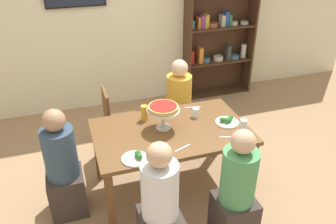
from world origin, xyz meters
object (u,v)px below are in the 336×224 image
object	(u,v)px
dining_table	(171,138)
cutlery_fork_near	(193,107)
diner_near_right	(236,195)
chair_far_left	(117,119)
diner_head_west	(63,171)
deep_dish_pizza_stand	(163,110)
salad_plate_far_diner	(136,157)
bookshelf	(219,26)
cutlery_fork_far	(182,148)
beer_glass_amber_tall	(144,113)
cutlery_knife_near	(229,137)
salad_plate_near_diner	(227,121)
diner_near_left	(160,210)
diner_far_right	(179,110)
water_glass_clear_near	(196,112)
cutlery_knife_far	(164,112)
water_glass_clear_far	(243,125)

from	to	relation	value
dining_table	cutlery_fork_near	world-z (taller)	cutlery_fork_near
diner_near_right	chair_far_left	xyz separation A→B (m)	(-0.74, 1.60, -0.01)
diner_head_west	deep_dish_pizza_stand	xyz separation A→B (m)	(1.01, 0.06, 0.46)
deep_dish_pizza_stand	cutlery_fork_near	bearing A→B (deg)	35.10
salad_plate_far_diner	cutlery_fork_near	world-z (taller)	salad_plate_far_diner
bookshelf	cutlery_fork_far	world-z (taller)	bookshelf
bookshelf	cutlery_fork_far	size ratio (longest dim) A/B	12.29
dining_table	chair_far_left	distance (m)	0.92
beer_glass_amber_tall	cutlery_knife_near	distance (m)	0.89
bookshelf	salad_plate_near_diner	world-z (taller)	bookshelf
diner_near_left	salad_plate_near_diner	size ratio (longest dim) A/B	4.82
diner_far_right	water_glass_clear_near	bearing A→B (deg)	-2.88
salad_plate_far_diner	cutlery_knife_far	distance (m)	0.86
beer_glass_amber_tall	cutlery_fork_far	bearing A→B (deg)	-72.01
diner_near_left	water_glass_clear_near	bearing A→B (deg)	-36.13
beer_glass_amber_tall	cutlery_knife_far	size ratio (longest dim) A/B	0.90
deep_dish_pizza_stand	cutlery_knife_far	distance (m)	0.38
diner_near_left	diner_far_right	size ratio (longest dim) A/B	1.00
dining_table	beer_glass_amber_tall	distance (m)	0.38
diner_far_right	water_glass_clear_far	bearing A→B (deg)	17.88
dining_table	diner_head_west	size ratio (longest dim) A/B	1.33
dining_table	cutlery_fork_near	size ratio (longest dim) A/B	8.47
diner_head_west	water_glass_clear_far	bearing A→B (deg)	-6.96
diner_near_left	salad_plate_near_diner	xyz separation A→B (m)	(0.93, 0.70, 0.27)
salad_plate_near_diner	cutlery_knife_near	world-z (taller)	salad_plate_near_diner
water_glass_clear_far	dining_table	bearing A→B (deg)	162.43
diner_head_west	bookshelf	bearing A→B (deg)	38.81
diner_head_west	beer_glass_amber_tall	world-z (taller)	diner_head_west
cutlery_fork_far	cutlery_knife_far	xyz separation A→B (m)	(0.04, 0.69, 0.00)
deep_dish_pizza_stand	water_glass_clear_near	xyz separation A→B (m)	(0.39, 0.11, -0.16)
water_glass_clear_near	cutlery_fork_far	distance (m)	0.60
dining_table	cutlery_knife_near	bearing A→B (deg)	-31.33
deep_dish_pizza_stand	salad_plate_far_diner	distance (m)	0.59
bookshelf	water_glass_clear_near	size ratio (longest dim) A/B	22.46
diner_head_west	chair_far_left	xyz separation A→B (m)	(0.66, 0.81, -0.01)
diner_head_west	water_glass_clear_near	world-z (taller)	diner_head_west
salad_plate_near_diner	diner_near_right	bearing A→B (deg)	-109.26
water_glass_clear_near	cutlery_fork_far	xyz separation A→B (m)	(-0.33, -0.49, -0.05)
dining_table	bookshelf	size ratio (longest dim) A/B	0.69
bookshelf	cutlery_knife_near	world-z (taller)	bookshelf
dining_table	deep_dish_pizza_stand	bearing A→B (deg)	135.50
diner_far_right	salad_plate_far_diner	size ratio (longest dim) A/B	4.96
diner_near_left	water_glass_clear_far	xyz separation A→B (m)	(1.02, 0.54, 0.30)
cutlery_knife_near	cutlery_knife_far	size ratio (longest dim) A/B	1.00
chair_far_left	cutlery_knife_near	distance (m)	1.44
cutlery_knife_near	water_glass_clear_far	bearing A→B (deg)	40.68
bookshelf	diner_far_right	size ratio (longest dim) A/B	1.92
diner_far_right	diner_near_right	world-z (taller)	same
cutlery_fork_near	water_glass_clear_near	bearing A→B (deg)	87.34
diner_near_right	chair_far_left	bearing A→B (deg)	24.69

